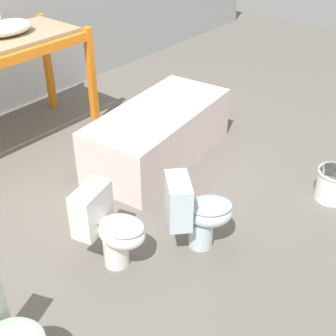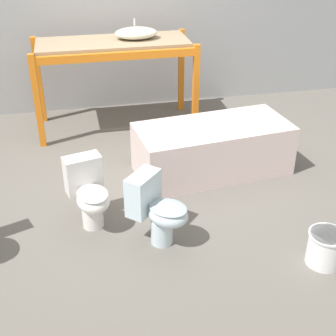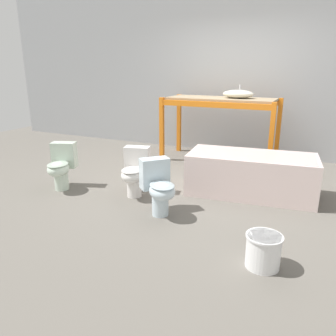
# 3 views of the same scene
# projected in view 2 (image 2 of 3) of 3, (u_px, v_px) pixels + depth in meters

# --- Properties ---
(ground_plane) EXTENTS (12.00, 12.00, 0.00)m
(ground_plane) POSITION_uv_depth(u_px,v_px,m) (140.00, 170.00, 5.08)
(ground_plane) COLOR #666059
(shelving_rack) EXTENTS (1.94, 0.82, 1.10)m
(shelving_rack) POSITION_uv_depth(u_px,v_px,m) (114.00, 55.00, 5.62)
(shelving_rack) COLOR orange
(shelving_rack) RESTS_ON ground_plane
(sink_basin) EXTENTS (0.52, 0.34, 0.22)m
(sink_basin) POSITION_uv_depth(u_px,v_px,m) (136.00, 33.00, 5.57)
(sink_basin) COLOR silver
(sink_basin) RESTS_ON shelving_rack
(bathtub_main) EXTENTS (1.67, 0.90, 0.54)m
(bathtub_main) POSITION_uv_depth(u_px,v_px,m) (213.00, 145.00, 4.91)
(bathtub_main) COLOR silver
(bathtub_main) RESTS_ON ground_plane
(toilet_near) EXTENTS (0.57, 0.56, 0.61)m
(toilet_near) POSITION_uv_depth(u_px,v_px,m) (157.00, 208.00, 3.86)
(toilet_near) COLOR silver
(toilet_near) RESTS_ON ground_plane
(toilet_far) EXTENTS (0.41, 0.55, 0.61)m
(toilet_far) POSITION_uv_depth(u_px,v_px,m) (89.00, 192.00, 4.08)
(toilet_far) COLOR white
(toilet_far) RESTS_ON ground_plane
(bucket_white) EXTENTS (0.30, 0.30, 0.29)m
(bucket_white) POSITION_uv_depth(u_px,v_px,m) (325.00, 247.00, 3.70)
(bucket_white) COLOR white
(bucket_white) RESTS_ON ground_plane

